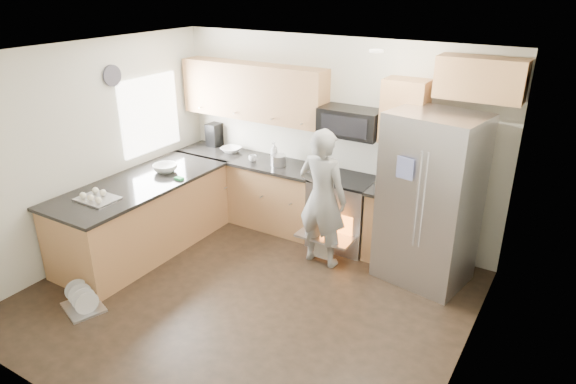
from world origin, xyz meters
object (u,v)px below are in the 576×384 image
Objects in this scene: stove_range at (344,196)px; refrigerator at (430,200)px; person at (322,198)px; dish_rack at (83,302)px.

refrigerator is at bearing -11.92° from stove_range.
dish_rack is (-1.70, -2.18, -0.78)m from person.
refrigerator is 1.22m from person.
refrigerator is at bearing -163.10° from person.
refrigerator is 1.15× the size of person.
person reaches higher than dish_rack.
person is at bearing -155.14° from refrigerator.
person is 3.17× the size of dish_rack.
stove_range is 1.21m from refrigerator.
dish_rack is (-1.72, -2.73, -0.60)m from stove_range.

